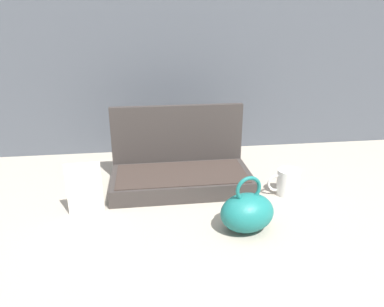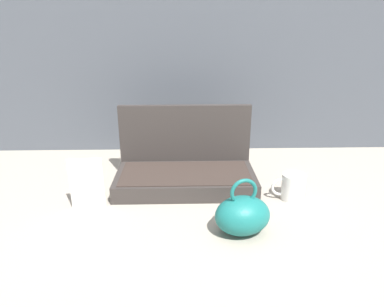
% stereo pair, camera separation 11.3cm
% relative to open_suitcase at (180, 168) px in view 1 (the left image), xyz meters
% --- Properties ---
extents(ground_plane, '(6.00, 6.00, 0.00)m').
position_rel_open_suitcase_xyz_m(ground_plane, '(0.04, -0.16, -0.07)').
color(ground_plane, '#9E9384').
extents(open_suitcase, '(0.51, 0.27, 0.29)m').
position_rel_open_suitcase_xyz_m(open_suitcase, '(0.00, 0.00, 0.00)').
color(open_suitcase, '#332D2B').
rests_on(open_suitcase, ground_plane).
extents(teal_pouch_handbag, '(0.19, 0.16, 0.17)m').
position_rel_open_suitcase_xyz_m(teal_pouch_handbag, '(0.16, -0.34, -0.01)').
color(teal_pouch_handbag, '#196B66').
rests_on(teal_pouch_handbag, ground_plane).
extents(coffee_mug, '(0.12, 0.08, 0.09)m').
position_rel_open_suitcase_xyz_m(coffee_mug, '(0.37, -0.14, -0.02)').
color(coffee_mug, white).
rests_on(coffee_mug, ground_plane).
extents(info_card_left, '(0.11, 0.01, 0.17)m').
position_rel_open_suitcase_xyz_m(info_card_left, '(-0.32, -0.18, 0.02)').
color(info_card_left, white).
rests_on(info_card_left, ground_plane).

